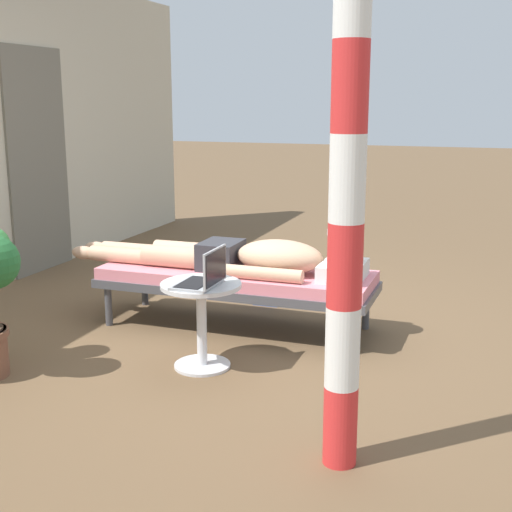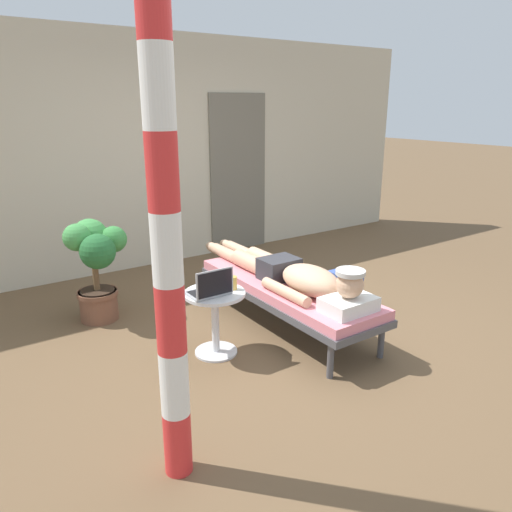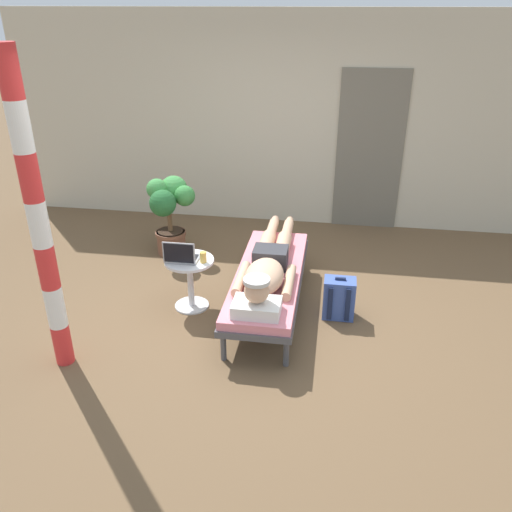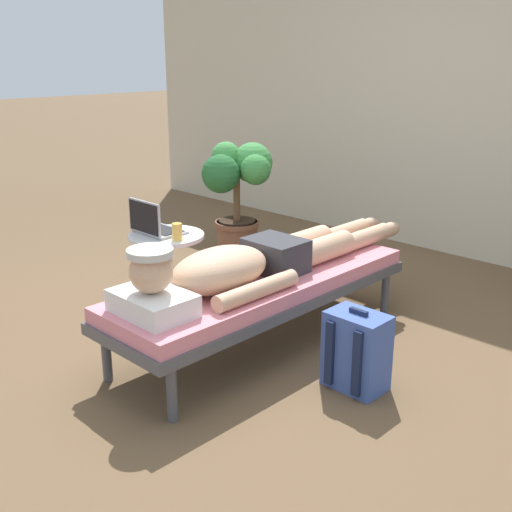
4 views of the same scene
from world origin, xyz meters
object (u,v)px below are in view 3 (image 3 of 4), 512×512
lounge_chair (269,278)px  backpack (339,298)px  side_table (190,275)px  porch_post (39,224)px  potted_plant (170,208)px  laptop (181,256)px  drink_glass (203,257)px  person_reclining (268,266)px

lounge_chair → backpack: bearing=-2.2°
side_table → porch_post: porch_post is taller
side_table → potted_plant: (-0.56, 1.18, 0.21)m
lounge_chair → laptop: (-0.83, -0.13, 0.24)m
laptop → lounge_chair: bearing=8.7°
laptop → potted_plant: 1.33m
lounge_chair → side_table: (-0.77, -0.08, 0.01)m
drink_glass → porch_post: (-0.98, -1.00, 0.69)m
drink_glass → backpack: 1.36m
laptop → drink_glass: bearing=5.6°
potted_plant → porch_post: porch_post is taller
porch_post → laptop: bearing=51.9°
lounge_chair → laptop: size_ratio=6.27×
person_reclining → drink_glass: size_ratio=20.59×
side_table → porch_post: bearing=-128.8°
side_table → potted_plant: potted_plant is taller
laptop → potted_plant: bearing=111.9°
side_table → lounge_chair: bearing=5.6°
person_reclining → porch_post: bearing=-147.4°
laptop → porch_post: (-0.77, -0.98, 0.68)m
backpack → potted_plant: potted_plant is taller
porch_post → potted_plant: bearing=83.0°
backpack → lounge_chair: bearing=177.8°
lounge_chair → drink_glass: bearing=-170.2°
lounge_chair → person_reclining: (0.00, -0.09, 0.17)m
person_reclining → porch_post: 2.03m
lounge_chair → side_table: size_ratio=3.71×
lounge_chair → drink_glass: size_ratio=18.43×
person_reclining → drink_glass: (-0.62, -0.02, 0.06)m
side_table → laptop: 0.24m
lounge_chair → porch_post: (-1.59, -1.11, 0.92)m
backpack → porch_post: (-2.28, -1.08, 1.07)m
person_reclining → potted_plant: (-1.32, 1.19, 0.05)m
laptop → drink_glass: laptop is taller
person_reclining → porch_post: size_ratio=0.86×
person_reclining → side_table: person_reclining is taller
person_reclining → backpack: 0.76m
side_table → porch_post: size_ratio=0.21×
lounge_chair → drink_glass: (-0.62, -0.11, 0.23)m
porch_post → person_reclining: bearing=32.6°
person_reclining → side_table: 0.78m
potted_plant → porch_post: size_ratio=0.37×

